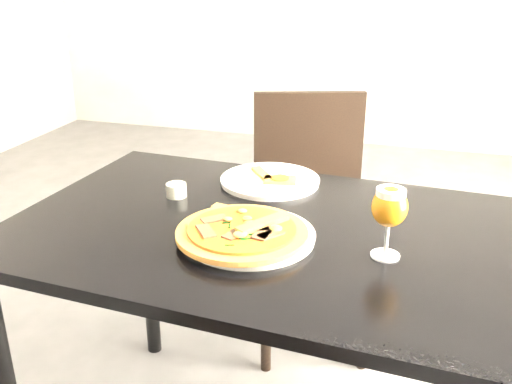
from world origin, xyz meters
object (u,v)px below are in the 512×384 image
(chair_far, at_px, (310,211))
(pizza, at_px, (242,231))
(beer_glass, at_px, (390,207))
(dining_table, at_px, (260,258))

(chair_far, bearing_deg, pizza, -109.34)
(pizza, height_order, beer_glass, beer_glass)
(beer_glass, bearing_deg, dining_table, 165.68)
(chair_far, xyz_separation_m, beer_glass, (0.30, -0.74, 0.36))
(beer_glass, bearing_deg, pizza, -176.41)
(dining_table, height_order, beer_glass, beer_glass)
(chair_far, height_order, beer_glass, chair_far)
(dining_table, bearing_deg, chair_far, 94.07)
(pizza, bearing_deg, chair_far, 89.04)
(chair_far, xyz_separation_m, pizza, (-0.01, -0.76, 0.27))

